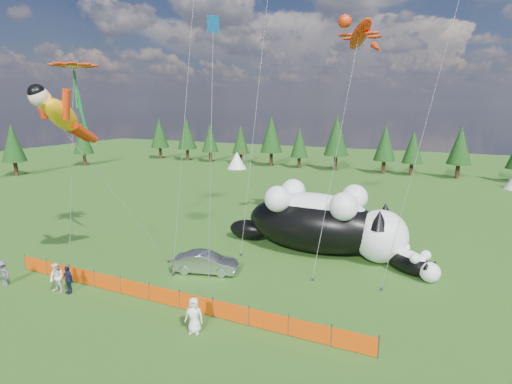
# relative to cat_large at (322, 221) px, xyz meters

# --- Properties ---
(ground) EXTENTS (160.00, 160.00, 0.00)m
(ground) POSITION_rel_cat_large_xyz_m (-5.39, -8.21, -2.32)
(ground) COLOR #0D3A0A
(ground) RESTS_ON ground
(safety_fence) EXTENTS (22.06, 0.06, 1.10)m
(safety_fence) POSITION_rel_cat_large_xyz_m (-5.39, -11.21, -1.81)
(safety_fence) COLOR #262626
(safety_fence) RESTS_ON ground
(tree_line) EXTENTS (90.00, 4.00, 8.00)m
(tree_line) POSITION_rel_cat_large_xyz_m (-5.39, 36.79, 1.68)
(tree_line) COLOR black
(tree_line) RESTS_ON ground
(festival_tents) EXTENTS (50.00, 3.20, 2.80)m
(festival_tents) POSITION_rel_cat_large_xyz_m (5.61, 31.79, -0.92)
(festival_tents) COLOR white
(festival_tents) RESTS_ON ground
(cat_large) EXTENTS (13.50, 5.12, 4.87)m
(cat_large) POSITION_rel_cat_large_xyz_m (0.00, 0.00, 0.00)
(cat_large) COLOR black
(cat_large) RESTS_ON ground
(cat_small) EXTENTS (3.97, 3.31, 1.65)m
(cat_small) POSITION_rel_cat_large_xyz_m (6.19, -1.40, -1.53)
(cat_small) COLOR black
(cat_small) RESTS_ON ground
(car) EXTENTS (4.28, 2.44, 1.34)m
(car) POSITION_rel_cat_large_xyz_m (-5.61, -6.68, -1.65)
(car) COLOR silver
(car) RESTS_ON ground
(spectator_a) EXTENTS (0.64, 0.49, 1.56)m
(spectator_a) POSITION_rel_cat_large_xyz_m (-15.44, -13.20, -1.53)
(spectator_a) COLOR #55555A
(spectator_a) RESTS_ON ground
(spectator_b) EXTENTS (0.85, 0.51, 1.75)m
(spectator_b) POSITION_rel_cat_large_xyz_m (-11.79, -12.57, -1.44)
(spectator_b) COLOR white
(spectator_b) RESTS_ON ground
(spectator_c) EXTENTS (1.02, 0.66, 1.62)m
(spectator_c) POSITION_rel_cat_large_xyz_m (-11.17, -12.35, -1.51)
(spectator_c) COLOR #151D39
(spectator_c) RESTS_ON ground
(spectator_d) EXTENTS (1.05, 0.59, 1.58)m
(spectator_d) POSITION_rel_cat_large_xyz_m (-15.43, -13.31, -1.53)
(spectator_d) COLOR #55555A
(spectator_d) RESTS_ON ground
(spectator_e) EXTENTS (0.97, 0.76, 1.74)m
(spectator_e) POSITION_rel_cat_large_xyz_m (-2.47, -12.77, -1.44)
(spectator_e) COLOR white
(spectator_e) RESTS_ON ground
(superhero_kite) EXTENTS (5.97, 7.37, 12.39)m
(superhero_kite) POSITION_rel_cat_large_xyz_m (-12.01, -10.90, 7.50)
(superhero_kite) COLOR #FFA90D
(superhero_kite) RESTS_ON ground
(gecko_kite) EXTENTS (5.37, 12.68, 17.84)m
(gecko_kite) POSITION_rel_cat_large_xyz_m (1.20, 4.17, 13.11)
(gecko_kite) COLOR red
(gecko_kite) RESTS_ON ground
(flower_kite) EXTENTS (4.06, 5.49, 13.37)m
(flower_kite) POSITION_rel_cat_large_xyz_m (-14.96, -7.22, 10.47)
(flower_kite) COLOR red
(flower_kite) RESTS_ON ground
(diamond_kite_c) EXTENTS (1.13, 2.15, 15.24)m
(diamond_kite_c) POSITION_rel_cat_large_xyz_m (-3.75, -8.32, 11.59)
(diamond_kite_c) COLOR #0B56AC
(diamond_kite_c) RESTS_ON ground
(diamond_kite_d) EXTENTS (2.07, 8.48, 20.81)m
(diamond_kite_d) POSITION_rel_cat_large_xyz_m (-6.27, 4.44, 15.90)
(diamond_kite_d) COLOR #0DA58C
(diamond_kite_d) RESTS_ON ground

